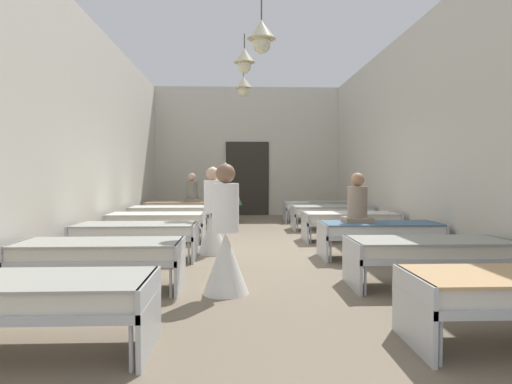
{
  "coord_description": "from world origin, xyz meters",
  "views": [
    {
      "loc": [
        -0.35,
        -8.25,
        1.36
      ],
      "look_at": [
        0.0,
        0.14,
        1.02
      ],
      "focal_mm": 32.4,
      "sensor_mm": 36.0,
      "label": 1
    }
  ],
  "objects_px": {
    "bed_right_row_4": "(331,212)",
    "bed_left_row_3": "(156,220)",
    "nurse_near_aisle": "(213,223)",
    "nurse_mid_aisle": "(226,247)",
    "bed_left_row_0": "(25,296)",
    "bed_right_row_1": "(429,250)",
    "bed_right_row_3": "(351,219)",
    "bed_left_row_5": "(180,206)",
    "patient_seated_secondary": "(357,204)",
    "patient_seated_primary": "(192,191)",
    "bed_right_row_2": "(380,231)",
    "bed_right_row_5": "(318,206)",
    "bed_left_row_1": "(100,253)",
    "nurse_far_aisle": "(217,211)",
    "bed_left_row_2": "(135,232)",
    "potted_plant": "(233,197)",
    "bed_left_row_4": "(170,212)"
  },
  "relations": [
    {
      "from": "bed_left_row_5",
      "to": "nurse_near_aisle",
      "type": "relative_size",
      "value": 1.28
    },
    {
      "from": "bed_right_row_2",
      "to": "bed_right_row_3",
      "type": "height_order",
      "value": "same"
    },
    {
      "from": "bed_left_row_2",
      "to": "bed_right_row_1",
      "type": "bearing_deg",
      "value": -26.01
    },
    {
      "from": "bed_right_row_3",
      "to": "patient_seated_secondary",
      "type": "xyz_separation_m",
      "value": [
        -0.35,
        -1.84,
        0.43
      ]
    },
    {
      "from": "bed_right_row_3",
      "to": "nurse_near_aisle",
      "type": "xyz_separation_m",
      "value": [
        -2.7,
        -1.4,
        0.09
      ]
    },
    {
      "from": "bed_right_row_3",
      "to": "nurse_mid_aisle",
      "type": "xyz_separation_m",
      "value": [
        -2.43,
        -4.01,
        0.09
      ]
    },
    {
      "from": "bed_right_row_1",
      "to": "bed_right_row_3",
      "type": "xyz_separation_m",
      "value": [
        0.0,
        3.8,
        0.0
      ]
    },
    {
      "from": "bed_right_row_2",
      "to": "bed_right_row_3",
      "type": "distance_m",
      "value": 1.9
    },
    {
      "from": "bed_right_row_3",
      "to": "patient_seated_primary",
      "type": "height_order",
      "value": "patient_seated_primary"
    },
    {
      "from": "bed_right_row_5",
      "to": "bed_right_row_2",
      "type": "bearing_deg",
      "value": -90.0
    },
    {
      "from": "bed_left_row_5",
      "to": "nurse_near_aisle",
      "type": "distance_m",
      "value": 5.34
    },
    {
      "from": "nurse_far_aisle",
      "to": "patient_seated_primary",
      "type": "relative_size",
      "value": 1.86
    },
    {
      "from": "nurse_near_aisle",
      "to": "patient_seated_primary",
      "type": "xyz_separation_m",
      "value": [
        -0.84,
        5.15,
        0.34
      ]
    },
    {
      "from": "bed_left_row_0",
      "to": "bed_left_row_3",
      "type": "relative_size",
      "value": 1.0
    },
    {
      "from": "bed_left_row_1",
      "to": "nurse_mid_aisle",
      "type": "relative_size",
      "value": 1.28
    },
    {
      "from": "bed_left_row_0",
      "to": "bed_right_row_1",
      "type": "height_order",
      "value": "same"
    },
    {
      "from": "bed_left_row_5",
      "to": "bed_right_row_4",
      "type": "bearing_deg",
      "value": -26.01
    },
    {
      "from": "bed_left_row_0",
      "to": "bed_right_row_2",
      "type": "bearing_deg",
      "value": 44.3
    },
    {
      "from": "bed_right_row_3",
      "to": "bed_left_row_5",
      "type": "xyz_separation_m",
      "value": [
        -3.89,
        3.8,
        0.0
      ]
    },
    {
      "from": "bed_left_row_3",
      "to": "bed_right_row_4",
      "type": "height_order",
      "value": "same"
    },
    {
      "from": "bed_right_row_4",
      "to": "bed_left_row_3",
      "type": "bearing_deg",
      "value": -153.99
    },
    {
      "from": "patient_seated_primary",
      "to": "potted_plant",
      "type": "distance_m",
      "value": 1.15
    },
    {
      "from": "bed_right_row_5",
      "to": "bed_right_row_1",
      "type": "bearing_deg",
      "value": -90.0
    },
    {
      "from": "nurse_near_aisle",
      "to": "nurse_mid_aisle",
      "type": "height_order",
      "value": "same"
    },
    {
      "from": "patient_seated_primary",
      "to": "potted_plant",
      "type": "height_order",
      "value": "patient_seated_primary"
    },
    {
      "from": "bed_left_row_0",
      "to": "nurse_far_aisle",
      "type": "relative_size",
      "value": 1.28
    },
    {
      "from": "nurse_far_aisle",
      "to": "bed_left_row_3",
      "type": "bearing_deg",
      "value": 111.49
    },
    {
      "from": "bed_left_row_4",
      "to": "bed_right_row_5",
      "type": "bearing_deg",
      "value": 26.01
    },
    {
      "from": "bed_right_row_2",
      "to": "bed_left_row_5",
      "type": "distance_m",
      "value": 6.9
    },
    {
      "from": "bed_right_row_3",
      "to": "bed_right_row_4",
      "type": "bearing_deg",
      "value": 90.0
    },
    {
      "from": "bed_left_row_0",
      "to": "nurse_near_aisle",
      "type": "height_order",
      "value": "nurse_near_aisle"
    },
    {
      "from": "bed_left_row_5",
      "to": "bed_left_row_0",
      "type": "bearing_deg",
      "value": -90.0
    },
    {
      "from": "bed_left_row_4",
      "to": "potted_plant",
      "type": "xyz_separation_m",
      "value": [
        1.49,
        1.8,
        0.26
      ]
    },
    {
      "from": "bed_right_row_1",
      "to": "bed_right_row_4",
      "type": "relative_size",
      "value": 1.0
    },
    {
      "from": "bed_left_row_3",
      "to": "bed_right_row_3",
      "type": "distance_m",
      "value": 3.89
    },
    {
      "from": "bed_left_row_5",
      "to": "nurse_mid_aisle",
      "type": "height_order",
      "value": "nurse_mid_aisle"
    },
    {
      "from": "bed_right_row_2",
      "to": "nurse_near_aisle",
      "type": "height_order",
      "value": "nurse_near_aisle"
    },
    {
      "from": "bed_left_row_5",
      "to": "bed_left_row_4",
      "type": "bearing_deg",
      "value": -90.0
    },
    {
      "from": "patient_seated_primary",
      "to": "bed_left_row_2",
      "type": "bearing_deg",
      "value": -93.55
    },
    {
      "from": "bed_right_row_5",
      "to": "bed_left_row_2",
      "type": "bearing_deg",
      "value": -124.34
    },
    {
      "from": "nurse_near_aisle",
      "to": "bed_left_row_1",
      "type": "bearing_deg",
      "value": -107.23
    },
    {
      "from": "bed_left_row_2",
      "to": "nurse_near_aisle",
      "type": "height_order",
      "value": "nurse_near_aisle"
    },
    {
      "from": "bed_left_row_1",
      "to": "nurse_far_aisle",
      "type": "xyz_separation_m",
      "value": [
        1.15,
        4.99,
        0.09
      ]
    },
    {
      "from": "bed_left_row_0",
      "to": "bed_right_row_2",
      "type": "xyz_separation_m",
      "value": [
        3.89,
        3.8,
        0.0
      ]
    },
    {
      "from": "nurse_near_aisle",
      "to": "bed_left_row_0",
      "type": "bearing_deg",
      "value": -96.31
    },
    {
      "from": "bed_right_row_2",
      "to": "nurse_far_aisle",
      "type": "relative_size",
      "value": 1.28
    },
    {
      "from": "bed_right_row_5",
      "to": "nurse_mid_aisle",
      "type": "height_order",
      "value": "nurse_mid_aisle"
    },
    {
      "from": "bed_right_row_2",
      "to": "bed_left_row_5",
      "type": "xyz_separation_m",
      "value": [
        -3.89,
        5.7,
        0.0
      ]
    },
    {
      "from": "potted_plant",
      "to": "bed_left_row_0",
      "type": "bearing_deg",
      "value": -99.01
    },
    {
      "from": "bed_left_row_1",
      "to": "nurse_near_aisle",
      "type": "distance_m",
      "value": 2.68
    }
  ]
}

